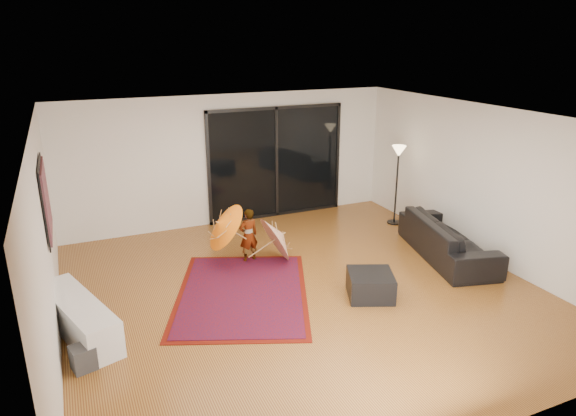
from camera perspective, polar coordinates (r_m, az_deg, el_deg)
floor at (r=8.16m, az=1.60°, el=-9.13°), size 7.00×7.00×0.00m
ceiling at (r=7.31m, az=1.79°, el=9.96°), size 7.00×7.00×0.00m
wall_back at (r=10.77m, az=-6.35°, el=5.36°), size 7.00×0.00×7.00m
wall_front at (r=4.98m, az=19.63°, el=-12.02°), size 7.00×0.00×7.00m
wall_left at (r=6.97m, az=-25.34°, el=-3.83°), size 0.00×7.00×7.00m
wall_right at (r=9.60m, az=20.94°, el=2.59°), size 0.00×7.00×7.00m
sliding_door at (r=11.11m, az=-1.33°, el=5.07°), size 3.06×0.07×2.40m
painting at (r=7.83m, az=-25.33°, el=0.84°), size 0.04×1.28×1.08m
media_console at (r=7.49m, az=-22.24°, el=-11.18°), size 0.99×1.87×0.50m
speaker at (r=6.83m, az=-21.81°, el=-15.20°), size 0.32×0.32×0.30m
persian_rug at (r=8.09m, az=-5.11°, el=-9.40°), size 2.87×3.30×0.02m
sofa at (r=9.65m, az=17.31°, el=-3.24°), size 1.48×2.53×0.69m
ottoman at (r=8.00m, az=9.14°, el=-8.43°), size 0.88×0.88×0.38m
floor_lamp at (r=10.81m, az=12.14°, el=4.95°), size 0.29×0.29×1.67m
child at (r=9.00m, az=-4.41°, el=-3.05°), size 0.39×0.28×0.97m
parasol_orange at (r=8.71m, az=-7.76°, el=-2.16°), size 0.67×0.87×0.90m
parasol_white at (r=9.06m, az=-0.52°, el=-2.71°), size 0.56×0.87×0.94m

